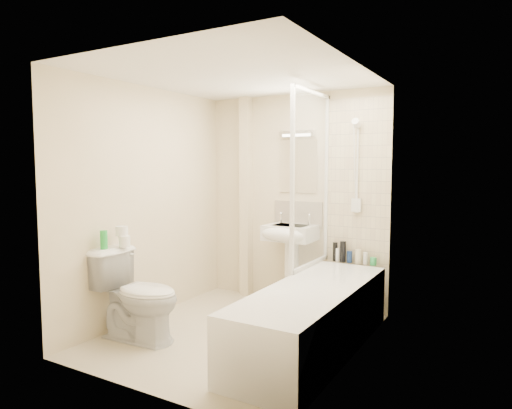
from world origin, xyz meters
The scene contains 26 objects.
floor centered at (0.00, 0.00, 0.00)m, with size 2.50×2.50×0.00m, color beige.
wall_back centered at (0.00, 1.25, 1.20)m, with size 2.20×0.02×2.40m, color beige.
wall_left centered at (-1.10, 0.00, 1.20)m, with size 0.02×2.50×2.40m, color beige.
wall_right centered at (1.10, 0.00, 1.20)m, with size 0.02×2.50×2.40m, color beige.
ceiling centered at (0.00, 0.00, 2.40)m, with size 2.20×2.50×0.02m, color white.
tile_back centered at (0.75, 1.24, 1.42)m, with size 0.70×0.01×1.75m, color beige.
tile_right centered at (1.09, 0.04, 1.42)m, with size 0.01×2.10×1.75m, color beige.
pipe_boxing centered at (-0.62, 1.19, 1.20)m, with size 0.12×0.12×2.40m, color beige.
splashback centered at (0.05, 1.24, 1.03)m, with size 0.60×0.01×0.30m, color beige.
mirror centered at (0.05, 1.24, 1.58)m, with size 0.46×0.01×0.60m, color white.
strip_light centered at (0.05, 1.22, 1.95)m, with size 0.42×0.07×0.07m, color silver.
bathtub centered at (0.75, 0.04, 0.29)m, with size 0.70×2.10×0.55m.
shower_screen centered at (0.40, 0.80, 1.45)m, with size 0.04×0.92×1.80m.
shower_fixture centered at (0.75, 1.19, 1.55)m, with size 0.10×0.16×0.99m.
pedestal_sink centered at (0.05, 1.01, 0.74)m, with size 0.55×0.50×1.05m.
bottle_black_a centered at (0.54, 1.16, 0.65)m, with size 0.05×0.05×0.21m, color black.
bottle_white_a centered at (0.56, 1.16, 0.62)m, with size 0.05×0.05×0.14m, color white.
bottle_black_b centered at (0.62, 1.16, 0.66)m, with size 0.06×0.06×0.22m, color black.
bottle_blue centered at (0.70, 1.16, 0.61)m, with size 0.06×0.06×0.12m, color navy.
bottle_cream centered at (0.80, 1.16, 0.62)m, with size 0.07×0.07×0.15m, color beige.
bottle_white_b centered at (0.87, 1.16, 0.61)m, with size 0.05×0.05×0.13m, color silver.
bottle_green centered at (0.96, 1.16, 0.59)m, with size 0.07×0.07×0.08m, color green.
toilet centered at (-0.72, -0.54, 0.42)m, with size 0.84×0.51×0.83m, color white.
toilet_roll_lower centered at (-0.93, -0.49, 0.88)m, with size 0.11×0.11×0.10m, color white.
toilet_roll_upper centered at (-0.97, -0.49, 0.98)m, with size 0.11×0.11×0.09m, color white.
green_bottle centered at (-1.01, -0.67, 0.92)m, with size 0.07×0.07×0.17m, color green.
Camera 1 is at (2.25, -3.52, 1.60)m, focal length 32.00 mm.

